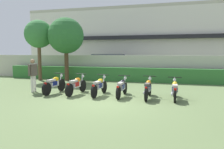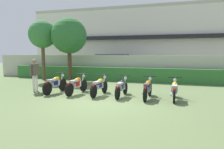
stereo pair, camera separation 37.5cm
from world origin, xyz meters
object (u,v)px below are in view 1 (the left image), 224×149
(motorcycle_in_row_2, at_px, (99,86))
(motorcycle_in_row_3, at_px, (122,87))
(motorcycle_in_row_4, at_px, (148,88))
(motorcycle_in_row_5, at_px, (175,89))
(tree_near_inspector, at_px, (39,35))
(tree_far_side, at_px, (66,36))
(motorcycle_in_row_1, at_px, (76,85))
(motorcycle_in_row_0, at_px, (54,84))
(inspector_person, at_px, (33,72))
(parked_car, at_px, (110,65))

(motorcycle_in_row_2, distance_m, motorcycle_in_row_3, 1.09)
(motorcycle_in_row_4, height_order, motorcycle_in_row_5, motorcycle_in_row_4)
(tree_near_inspector, distance_m, motorcycle_in_row_4, 9.66)
(tree_far_side, bearing_deg, motorcycle_in_row_1, -57.97)
(motorcycle_in_row_0, xyz_separation_m, motorcycle_in_row_5, (5.78, 0.10, -0.02))
(motorcycle_in_row_4, relative_size, inspector_person, 1.11)
(motorcycle_in_row_3, bearing_deg, motorcycle_in_row_2, 91.90)
(tree_far_side, distance_m, motorcycle_in_row_3, 7.22)
(motorcycle_in_row_5, bearing_deg, motorcycle_in_row_4, 93.52)
(parked_car, distance_m, tree_near_inspector, 6.62)
(motorcycle_in_row_3, distance_m, motorcycle_in_row_4, 1.21)
(tree_near_inspector, bearing_deg, motorcycle_in_row_3, -30.07)
(tree_far_side, xyz_separation_m, motorcycle_in_row_4, (6.24, -4.45, -2.75))
(motorcycle_in_row_2, xyz_separation_m, motorcycle_in_row_3, (1.09, 0.01, -0.01))
(motorcycle_in_row_0, height_order, motorcycle_in_row_1, motorcycle_in_row_0)
(motorcycle_in_row_4, distance_m, motorcycle_in_row_5, 1.14)
(parked_car, distance_m, motorcycle_in_row_0, 8.83)
(tree_far_side, distance_m, motorcycle_in_row_2, 6.51)
(tree_near_inspector, xyz_separation_m, inspector_person, (2.36, -4.12, -2.31))
(motorcycle_in_row_1, bearing_deg, tree_near_inspector, 53.80)
(motorcycle_in_row_0, distance_m, motorcycle_in_row_3, 3.44)
(motorcycle_in_row_5, relative_size, inspector_person, 1.04)
(motorcycle_in_row_2, height_order, motorcycle_in_row_4, motorcycle_in_row_4)
(tree_far_side, relative_size, motorcycle_in_row_2, 2.33)
(parked_car, relative_size, tree_far_side, 1.01)
(motorcycle_in_row_0, height_order, motorcycle_in_row_4, motorcycle_in_row_0)
(motorcycle_in_row_0, relative_size, motorcycle_in_row_5, 1.10)
(tree_far_side, distance_m, motorcycle_in_row_1, 5.88)
(motorcycle_in_row_1, bearing_deg, motorcycle_in_row_3, -84.94)
(motorcycle_in_row_0, bearing_deg, motorcycle_in_row_2, -84.68)
(motorcycle_in_row_0, bearing_deg, tree_far_side, 22.58)
(tree_far_side, distance_m, inspector_person, 4.96)
(parked_car, xyz_separation_m, motorcycle_in_row_0, (-0.48, -8.81, -0.48))
(motorcycle_in_row_1, bearing_deg, tree_far_side, 36.55)
(motorcycle_in_row_0, bearing_deg, motorcycle_in_row_3, -85.34)
(motorcycle_in_row_1, bearing_deg, inspector_person, 95.27)
(motorcycle_in_row_5, bearing_deg, motorcycle_in_row_3, 90.27)
(motorcycle_in_row_4, bearing_deg, tree_near_inspector, 65.20)
(motorcycle_in_row_4, bearing_deg, motorcycle_in_row_1, 91.12)
(motorcycle_in_row_1, xyz_separation_m, motorcycle_in_row_2, (1.18, 0.02, -0.01))
(tree_far_side, bearing_deg, motorcycle_in_row_5, -30.71)
(tree_near_inspector, xyz_separation_m, motorcycle_in_row_2, (5.94, -4.08, -2.88))
(tree_near_inspector, height_order, motorcycle_in_row_3, tree_near_inspector)
(motorcycle_in_row_2, distance_m, motorcycle_in_row_4, 2.30)
(motorcycle_in_row_1, relative_size, inspector_person, 1.15)
(tree_far_side, xyz_separation_m, motorcycle_in_row_0, (1.60, -4.48, -2.74))
(motorcycle_in_row_2, bearing_deg, tree_near_inspector, 58.31)
(motorcycle_in_row_1, distance_m, motorcycle_in_row_3, 2.28)
(parked_car, relative_size, motorcycle_in_row_1, 2.31)
(inspector_person, bearing_deg, motorcycle_in_row_0, -2.23)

